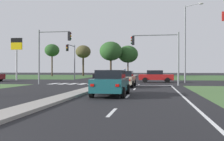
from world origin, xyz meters
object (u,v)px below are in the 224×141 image
object	(u,v)px
car_navy_second	(111,74)
car_beige_third	(124,79)
car_white_sixth	(119,74)
traffic_signal_near_left	(50,47)
car_red_fourth	(156,76)
traffic_signal_near_right	(160,49)
fuel_price_totem	(17,49)
treeline_second	(83,52)
pedestrian_at_median	(125,72)
car_teal_eighth	(111,83)
treeline_third	(111,51)
car_black_near	(109,76)
treeline_near	(52,50)
treeline_fourth	(128,54)
traffic_signal_far_left	(72,56)
street_lamp_second	(186,40)

from	to	relation	value
car_navy_second	car_beige_third	bearing A→B (deg)	102.65
car_white_sixth	traffic_signal_near_left	distance (m)	28.96
car_red_fourth	traffic_signal_near_left	world-z (taller)	traffic_signal_near_left
traffic_signal_near_right	car_navy_second	bearing A→B (deg)	114.44
traffic_signal_near_right	fuel_price_totem	world-z (taller)	fuel_price_totem
car_beige_third	treeline_second	world-z (taller)	treeline_second
treeline_second	car_white_sixth	bearing A→B (deg)	-41.62
treeline_second	pedestrian_at_median	bearing A→B (deg)	-55.09
car_white_sixth	car_teal_eighth	size ratio (longest dim) A/B	0.95
treeline_third	car_black_near	bearing A→B (deg)	-81.25
treeline_near	car_black_near	bearing A→B (deg)	-53.35
car_black_near	car_teal_eighth	distance (m)	19.91
car_white_sixth	treeline_fourth	size ratio (longest dim) A/B	0.54
traffic_signal_near_right	fuel_price_totem	xyz separation A→B (m)	(-21.65, 9.88, 0.98)
car_navy_second	treeline_third	bearing A→B (deg)	-80.26
traffic_signal_near_right	fuel_price_totem	bearing A→B (deg)	155.48
treeline_near	fuel_price_totem	bearing A→B (deg)	-80.76
traffic_signal_near_right	fuel_price_totem	size ratio (longest dim) A/B	0.84
pedestrian_at_median	treeline_third	distance (m)	16.63
pedestrian_at_median	treeline_near	world-z (taller)	treeline_near
car_black_near	traffic_signal_near_right	world-z (taller)	traffic_signal_near_right
treeline_second	car_teal_eighth	bearing A→B (deg)	-72.54
traffic_signal_near_left	traffic_signal_far_left	size ratio (longest dim) A/B	1.08
treeline_fourth	treeline_near	bearing A→B (deg)	-166.37
car_navy_second	traffic_signal_far_left	size ratio (longest dim) A/B	0.81
traffic_signal_far_left	pedestrian_at_median	bearing A→B (deg)	44.91
traffic_signal_far_left	street_lamp_second	bearing A→B (deg)	-18.84
car_black_near	treeline_fourth	size ratio (longest dim) A/B	0.54
street_lamp_second	car_teal_eighth	bearing A→B (deg)	-111.20
car_teal_eighth	street_lamp_second	bearing A→B (deg)	68.80
car_white_sixth	car_red_fourth	bearing A→B (deg)	109.59
car_teal_eighth	treeline_third	size ratio (longest dim) A/B	0.52
car_white_sixth	traffic_signal_near_right	xyz separation A→B (m)	(8.21, -28.51, 3.04)
treeline_fourth	pedestrian_at_median	bearing A→B (deg)	-86.17
car_red_fourth	car_white_sixth	size ratio (longest dim) A/B	1.05
car_beige_third	treeline_fourth	distance (m)	41.07
street_lamp_second	treeline_second	size ratio (longest dim) A/B	1.21
car_teal_eighth	traffic_signal_far_left	size ratio (longest dim) A/B	0.78
pedestrian_at_median	treeline_second	distance (m)	23.18
car_red_fourth	traffic_signal_near_right	world-z (taller)	traffic_signal_near_right
street_lamp_second	treeline_second	world-z (taller)	street_lamp_second
street_lamp_second	treeline_near	world-z (taller)	street_lamp_second
fuel_price_totem	treeline_near	bearing A→B (deg)	99.24
traffic_signal_near_left	pedestrian_at_median	distance (m)	20.53
car_beige_third	car_red_fourth	world-z (taller)	car_red_fourth
car_navy_second	fuel_price_totem	bearing A→B (deg)	29.65
treeline_near	treeline_third	world-z (taller)	treeline_third
treeline_third	traffic_signal_near_left	bearing A→B (deg)	-91.95
pedestrian_at_median	fuel_price_totem	world-z (taller)	fuel_price_totem
car_beige_third	traffic_signal_far_left	world-z (taller)	traffic_signal_far_left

